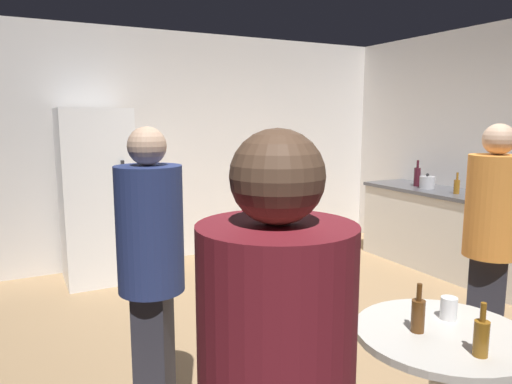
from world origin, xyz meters
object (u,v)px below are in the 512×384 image
beer_bottle_brown (418,314)px  beer_bottle_on_counter (457,186)px  wine_bottle_on_counter (417,176)px  person_in_navy_shirt (151,262)px  foreground_table (442,353)px  beer_bottle_amber (481,337)px  kettle (427,182)px  person_in_orange_shirt (491,233)px  refrigerator (96,196)px  plastic_cup_white (449,308)px

beer_bottle_brown → beer_bottle_on_counter: bearing=37.1°
wine_bottle_on_counter → person_in_navy_shirt: person_in_navy_shirt is taller
foreground_table → beer_bottle_amber: beer_bottle_amber is taller
beer_bottle_on_counter → foreground_table: 3.25m
kettle → person_in_orange_shirt: (-1.54, -1.95, 0.01)m
person_in_navy_shirt → beer_bottle_amber: bearing=-15.5°
beer_bottle_brown → person_in_navy_shirt: (-1.00, 0.86, 0.16)m
foreground_table → beer_bottle_brown: bearing=153.3°
person_in_navy_shirt → kettle: bearing=54.8°
refrigerator → kettle: refrigerator is taller
plastic_cup_white → person_in_navy_shirt: person_in_navy_shirt is taller
beer_bottle_amber → person_in_orange_shirt: person_in_orange_shirt is taller
wine_bottle_on_counter → person_in_navy_shirt: (-3.67, -1.73, -0.04)m
beer_bottle_on_counter → beer_bottle_amber: beer_bottle_on_counter is taller
beer_bottle_on_counter → wine_bottle_on_counter: bearing=84.9°
refrigerator → beer_bottle_on_counter: 3.81m
beer_bottle_amber → person_in_navy_shirt: 1.57m
beer_bottle_brown → person_in_navy_shirt: 1.33m
refrigerator → person_in_orange_shirt: size_ratio=1.08×
beer_bottle_amber → beer_bottle_brown: same height
foreground_table → refrigerator: bearing=104.3°
foreground_table → person_in_navy_shirt: (-1.11, 0.92, 0.34)m
foreground_table → kettle: bearing=44.2°
beer_bottle_on_counter → beer_bottle_brown: (-2.62, -1.98, -0.17)m
wine_bottle_on_counter → beer_bottle_brown: bearing=-135.8°
beer_bottle_brown → person_in_orange_shirt: person_in_orange_shirt is taller
beer_bottle_brown → person_in_navy_shirt: person_in_navy_shirt is taller
wine_bottle_on_counter → beer_bottle_amber: wine_bottle_on_counter is taller
kettle → person_in_orange_shirt: person_in_orange_shirt is taller
beer_bottle_brown → plastic_cup_white: 0.24m
wine_bottle_on_counter → beer_bottle_brown: 3.73m
refrigerator → person_in_orange_shirt: (1.93, -3.16, 0.08)m
kettle → refrigerator: bearing=160.8°
kettle → plastic_cup_white: (-2.40, -2.38, -0.18)m
beer_bottle_amber → person_in_navy_shirt: size_ratio=0.14×
beer_bottle_on_counter → refrigerator: bearing=154.7°
person_in_navy_shirt → person_in_orange_shirt: bearing=20.7°
beer_bottle_brown → plastic_cup_white: size_ratio=2.09×
wine_bottle_on_counter → beer_bottle_on_counter: (-0.05, -0.61, -0.03)m
beer_bottle_brown → person_in_navy_shirt: bearing=139.2°
wine_bottle_on_counter → person_in_orange_shirt: bearing=-126.2°
foreground_table → beer_bottle_brown: 0.22m
kettle → beer_bottle_brown: size_ratio=1.06×
kettle → beer_bottle_brown: bearing=-137.6°
refrigerator → beer_bottle_amber: size_ratio=7.83×
person_in_navy_shirt → person_in_orange_shirt: 2.14m
plastic_cup_white → foreground_table: bearing=-147.0°
refrigerator → kettle: (3.47, -1.21, 0.07)m
beer_bottle_on_counter → person_in_navy_shirt: bearing=-162.8°
kettle → plastic_cup_white: size_ratio=2.22×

